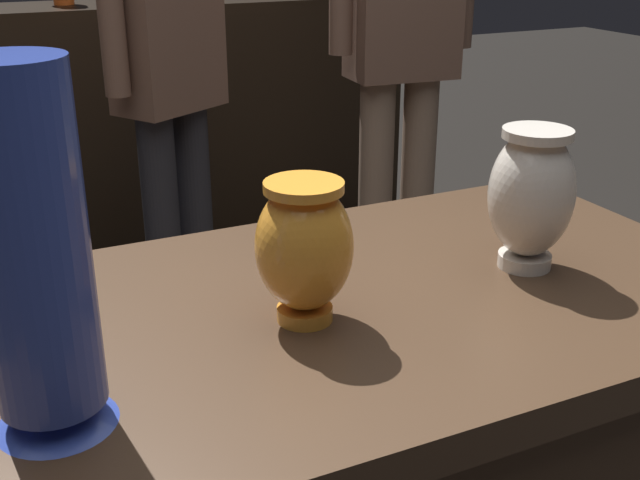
{
  "coord_description": "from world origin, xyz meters",
  "views": [
    {
      "loc": [
        -0.43,
        -0.86,
        1.28
      ],
      "look_at": [
        -0.03,
        -0.02,
        0.9
      ],
      "focal_mm": 44.23,
      "sensor_mm": 36.0,
      "label": 1
    }
  ],
  "objects_px": {
    "vase_tall_behind": "(34,261)",
    "visitor_near_right": "(403,23)",
    "vase_centerpiece": "(304,247)",
    "vase_left_accent": "(531,194)",
    "visitor_center_back": "(168,62)"
  },
  "relations": [
    {
      "from": "vase_tall_behind",
      "to": "vase_left_accent",
      "type": "bearing_deg",
      "value": 9.15
    },
    {
      "from": "vase_tall_behind",
      "to": "visitor_near_right",
      "type": "xyz_separation_m",
      "value": [
        1.22,
        1.36,
        0.01
      ]
    },
    {
      "from": "vase_tall_behind",
      "to": "vase_left_accent",
      "type": "relative_size",
      "value": 1.78
    },
    {
      "from": "vase_centerpiece",
      "to": "vase_tall_behind",
      "type": "height_order",
      "value": "vase_tall_behind"
    },
    {
      "from": "vase_left_accent",
      "to": "visitor_center_back",
      "type": "height_order",
      "value": "visitor_center_back"
    },
    {
      "from": "vase_tall_behind",
      "to": "visitor_near_right",
      "type": "height_order",
      "value": "visitor_near_right"
    },
    {
      "from": "visitor_near_right",
      "to": "visitor_center_back",
      "type": "bearing_deg",
      "value": -12.01
    },
    {
      "from": "vase_centerpiece",
      "to": "vase_tall_behind",
      "type": "distance_m",
      "value": 0.35
    },
    {
      "from": "visitor_center_back",
      "to": "vase_centerpiece",
      "type": "bearing_deg",
      "value": 50.29
    },
    {
      "from": "vase_tall_behind",
      "to": "visitor_center_back",
      "type": "height_order",
      "value": "visitor_center_back"
    },
    {
      "from": "visitor_near_right",
      "to": "visitor_center_back",
      "type": "distance_m",
      "value": 0.71
    },
    {
      "from": "vase_centerpiece",
      "to": "vase_left_accent",
      "type": "distance_m",
      "value": 0.36
    },
    {
      "from": "vase_left_accent",
      "to": "visitor_center_back",
      "type": "distance_m",
      "value": 1.46
    },
    {
      "from": "vase_tall_behind",
      "to": "visitor_near_right",
      "type": "relative_size",
      "value": 0.22
    },
    {
      "from": "vase_centerpiece",
      "to": "vase_left_accent",
      "type": "bearing_deg",
      "value": 2.15
    }
  ]
}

